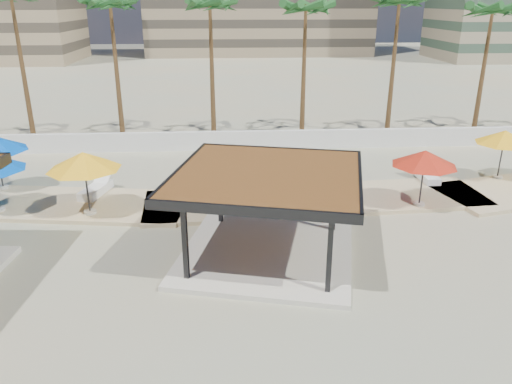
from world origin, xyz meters
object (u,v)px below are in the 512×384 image
at_px(pavilion_central, 267,207).
at_px(lounger_b, 306,193).
at_px(lounger_a, 96,189).
at_px(lounger_c, 426,175).
at_px(umbrella_c, 425,158).

xyz_separation_m(pavilion_central, lounger_b, (2.28, 5.21, -1.56)).
bearing_deg(lounger_b, pavilion_central, 175.91).
distance_m(lounger_a, lounger_c, 16.64).
bearing_deg(pavilion_central, lounger_a, 153.98).
relative_size(pavilion_central, lounger_a, 3.16).
bearing_deg(lounger_a, lounger_c, -72.36).
bearing_deg(pavilion_central, lounger_c, 53.77).
distance_m(pavilion_central, lounger_a, 10.15).
relative_size(lounger_a, lounger_c, 1.15).
bearing_deg(lounger_b, umbrella_c, -84.16).
bearing_deg(umbrella_c, lounger_c, 64.31).
xyz_separation_m(pavilion_central, umbrella_c, (7.26, 4.00, 0.44)).
xyz_separation_m(lounger_a, lounger_c, (16.61, 1.01, -0.02)).
distance_m(umbrella_c, lounger_a, 15.28).
bearing_deg(lounger_c, lounger_a, 91.94).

